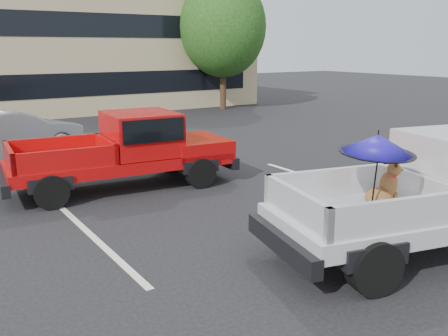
% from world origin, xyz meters
% --- Properties ---
extents(ground, '(90.00, 90.00, 0.00)m').
position_xyz_m(ground, '(0.00, 0.00, 0.00)').
color(ground, black).
rests_on(ground, ground).
extents(stripe_left, '(0.12, 5.00, 0.01)m').
position_xyz_m(stripe_left, '(-3.00, 2.00, 0.00)').
color(stripe_left, silver).
rests_on(stripe_left, ground).
extents(stripe_right, '(0.12, 5.00, 0.01)m').
position_xyz_m(stripe_right, '(3.00, 2.00, 0.00)').
color(stripe_right, silver).
rests_on(stripe_right, ground).
extents(motel_building, '(20.40, 8.40, 6.30)m').
position_xyz_m(motel_building, '(2.00, 20.99, 3.21)').
color(motel_building, tan).
rests_on(motel_building, ground).
extents(tree_right, '(4.46, 4.46, 6.78)m').
position_xyz_m(tree_right, '(9.00, 16.00, 4.21)').
color(tree_right, '#332114').
rests_on(tree_right, ground).
extents(tree_back, '(4.68, 4.68, 7.11)m').
position_xyz_m(tree_back, '(6.00, 24.00, 4.41)').
color(tree_back, '#332114').
rests_on(tree_back, ground).
extents(red_pickup, '(5.44, 2.34, 1.75)m').
position_xyz_m(red_pickup, '(-1.02, 4.47, 0.95)').
color(red_pickup, black).
rests_on(red_pickup, ground).
extents(silver_sedan, '(4.77, 3.09, 1.49)m').
position_xyz_m(silver_sedan, '(-3.01, 9.12, 0.74)').
color(silver_sedan, '#9FA3A6').
rests_on(silver_sedan, ground).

